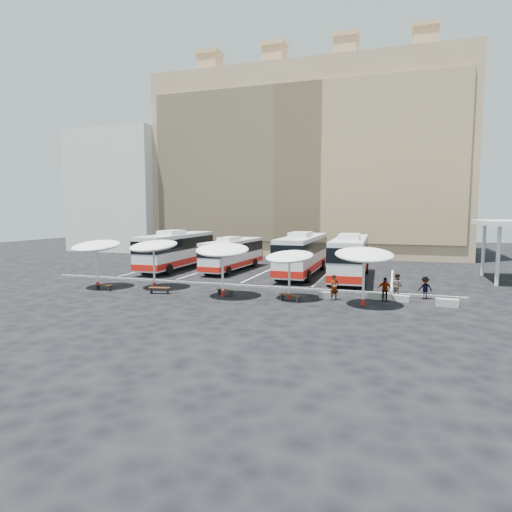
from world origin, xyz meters
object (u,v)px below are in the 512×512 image
(sunshade_1, at_px, (154,246))
(passenger_3, at_px, (425,288))
(wood_bench_3, at_px, (290,296))
(conc_bench_2, at_px, (401,298))
(sunshade_2, at_px, (222,250))
(conc_bench_0, at_px, (328,295))
(passenger_2, at_px, (385,289))
(bus_1, at_px, (233,253))
(wood_bench_1, at_px, (159,289))
(sunshade_4, at_px, (364,255))
(wood_bench_2, at_px, (225,291))
(sunshade_3, at_px, (289,257))
(passenger_1, at_px, (397,285))
(bus_3, at_px, (350,256))
(conc_bench_1, at_px, (377,296))
(bus_0, at_px, (177,249))
(wood_bench_0, at_px, (104,286))
(sunshade_0, at_px, (96,246))
(passenger_0, at_px, (334,288))
(conc_bench_3, at_px, (447,303))
(bus_2, at_px, (303,253))

(sunshade_1, distance_m, passenger_3, 20.08)
(wood_bench_3, bearing_deg, conc_bench_2, 18.04)
(sunshade_2, distance_m, passenger_3, 14.10)
(conc_bench_0, distance_m, passenger_2, 3.80)
(bus_1, distance_m, sunshade_2, 13.42)
(wood_bench_1, distance_m, conc_bench_0, 12.07)
(sunshade_4, bearing_deg, wood_bench_1, -177.69)
(wood_bench_2, bearing_deg, passenger_2, 7.84)
(sunshade_3, bearing_deg, conc_bench_0, 23.78)
(wood_bench_2, height_order, passenger_1, passenger_1)
(bus_3, xyz_separation_m, conc_bench_1, (2.67, -8.38, -1.84))
(bus_0, relative_size, wood_bench_1, 8.10)
(bus_0, distance_m, wood_bench_0, 12.63)
(sunshade_0, distance_m, passenger_0, 18.55)
(bus_1, relative_size, conc_bench_3, 8.28)
(sunshade_4, relative_size, passenger_2, 2.79)
(sunshade_0, relative_size, wood_bench_3, 2.50)
(passenger_2, bearing_deg, wood_bench_3, -162.07)
(wood_bench_1, xyz_separation_m, conc_bench_2, (16.65, 2.63, -0.15))
(wood_bench_2, xyz_separation_m, passenger_0, (7.60, 0.78, 0.54))
(wood_bench_1, relative_size, passenger_1, 0.95)
(wood_bench_1, bearing_deg, sunshade_3, 6.90)
(conc_bench_1, bearing_deg, passenger_3, 19.93)
(sunshade_3, height_order, wood_bench_0, sunshade_3)
(sunshade_2, height_order, wood_bench_2, sunshade_2)
(conc_bench_2, bearing_deg, sunshade_1, -178.00)
(sunshade_4, distance_m, conc_bench_1, 3.85)
(bus_2, height_order, wood_bench_0, bus_2)
(conc_bench_0, xyz_separation_m, passenger_3, (6.34, 1.75, 0.56))
(bus_1, xyz_separation_m, conc_bench_2, (15.99, -10.53, -1.55))
(conc_bench_1, xyz_separation_m, conc_bench_3, (4.29, -0.98, 0.02))
(passenger_2, bearing_deg, wood_bench_1, -172.35)
(bus_0, bearing_deg, passenger_3, -20.72)
(bus_1, relative_size, passenger_1, 6.61)
(bus_3, relative_size, sunshade_1, 2.88)
(sunshade_0, distance_m, wood_bench_1, 6.70)
(sunshade_0, xyz_separation_m, sunshade_3, (15.38, 0.34, -0.37))
(bus_3, bearing_deg, bus_2, 163.24)
(wood_bench_1, relative_size, conc_bench_3, 1.20)
(wood_bench_3, xyz_separation_m, passenger_2, (5.95, 2.06, 0.45))
(conc_bench_0, bearing_deg, sunshade_0, -175.43)
(sunshade_4, bearing_deg, bus_0, 148.81)
(wood_bench_3, bearing_deg, sunshade_1, 171.72)
(bus_1, xyz_separation_m, bus_2, (7.29, -0.72, 0.33))
(passenger_2, bearing_deg, bus_3, 108.62)
(wood_bench_1, bearing_deg, sunshade_2, 5.67)
(wood_bench_0, distance_m, conc_bench_0, 16.78)
(wood_bench_0, height_order, wood_bench_3, wood_bench_3)
(conc_bench_2, bearing_deg, conc_bench_1, 171.83)
(bus_0, distance_m, bus_1, 5.99)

